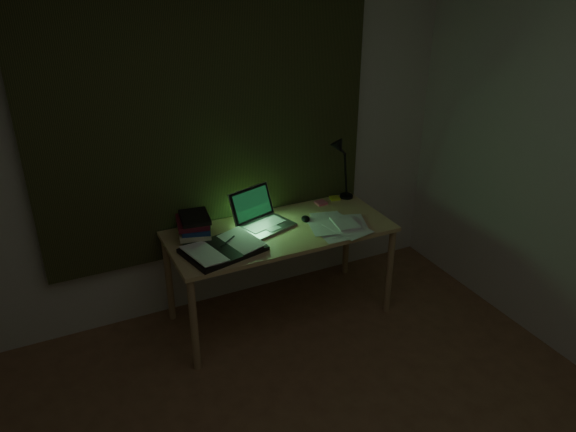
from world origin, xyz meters
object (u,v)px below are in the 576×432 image
object	(u,v)px
desk_lamp	(348,164)
loose_papers	(337,225)
book_stack	(194,226)
laptop	(267,211)
desk	(280,273)
open_textbook	(223,249)

from	to	relation	value
desk_lamp	loose_papers	bearing A→B (deg)	-141.95
book_stack	laptop	bearing A→B (deg)	-9.96
desk	open_textbook	distance (m)	0.57
desk	loose_papers	xyz separation A→B (m)	(0.36, -0.12, 0.34)
open_textbook	book_stack	size ratio (longest dim) A/B	1.98
desk	open_textbook	bearing A→B (deg)	-165.43
book_stack	desk_lamp	world-z (taller)	desk_lamp
laptop	open_textbook	distance (m)	0.42
desk_lamp	book_stack	bearing A→B (deg)	171.86
desk	open_textbook	world-z (taller)	open_textbook
open_textbook	book_stack	bearing A→B (deg)	97.37
desk	laptop	distance (m)	0.46
desk_lamp	laptop	bearing A→B (deg)	-178.60
laptop	desk_lamp	world-z (taller)	desk_lamp
desk	book_stack	distance (m)	0.69
desk	desk_lamp	bearing A→B (deg)	21.25
desk	book_stack	size ratio (longest dim) A/B	6.34
laptop	loose_papers	xyz separation A→B (m)	(0.43, -0.18, -0.11)
desk	loose_papers	world-z (taller)	loose_papers
laptop	desk	bearing A→B (deg)	-62.13
loose_papers	book_stack	bearing A→B (deg)	163.69
desk	desk_lamp	distance (m)	0.92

